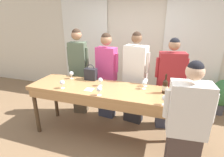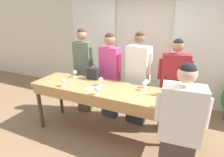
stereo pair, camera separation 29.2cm
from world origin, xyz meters
name	(u,v)px [view 1 (the left image)]	position (x,y,z in m)	size (l,w,h in m)	color
ground_plane	(111,136)	(0.00, 0.00, 0.00)	(18.00, 18.00, 0.00)	#846647
wall_back	(134,44)	(0.00, 1.93, 1.40)	(12.00, 0.06, 2.80)	beige
curtain_panel_left	(85,45)	(-1.36, 1.87, 1.34)	(1.30, 0.03, 2.69)	white
curtain_panel_right	(192,50)	(1.36, 1.87, 1.34)	(1.30, 0.03, 2.69)	white
tasting_bar	(110,94)	(0.00, -0.02, 0.86)	(2.84, 0.74, 0.95)	#B27F4C
wine_bottle	(165,86)	(0.86, 0.09, 1.07)	(0.08, 0.08, 0.31)	black
handbag	(91,74)	(-0.49, 0.29, 1.07)	(0.22, 0.13, 0.30)	#232328
wine_glass_front_left	(62,83)	(-0.76, -0.24, 1.05)	(0.08, 0.08, 0.14)	white
wine_glass_front_mid	(144,83)	(0.53, 0.16, 1.05)	(0.08, 0.08, 0.14)	white
wine_glass_front_right	(173,93)	(0.97, -0.12, 1.05)	(0.08, 0.08, 0.14)	white
wine_glass_center_left	(146,81)	(0.54, 0.28, 1.05)	(0.08, 0.08, 0.14)	white
wine_glass_center_mid	(181,86)	(1.09, 0.20, 1.05)	(0.08, 0.08, 0.14)	white
wine_glass_center_right	(99,89)	(-0.08, -0.31, 1.05)	(0.08, 0.08, 0.14)	white
wine_glass_back_left	(100,80)	(-0.21, 0.06, 1.05)	(0.08, 0.08, 0.14)	white
wine_glass_back_mid	(165,98)	(0.88, -0.32, 1.05)	(0.08, 0.08, 0.14)	white
wine_glass_back_right	(71,74)	(-0.87, 0.23, 1.05)	(0.08, 0.08, 0.14)	white
napkin	(89,89)	(-0.32, -0.16, 0.95)	(0.13, 0.13, 0.00)	white
pen	(101,80)	(-0.30, 0.30, 0.96)	(0.03, 0.13, 0.01)	#193399
guest_olive_jacket	(79,71)	(-0.94, 0.64, 0.97)	(0.46, 0.30, 1.86)	brown
guest_pink_top	(107,75)	(-0.30, 0.64, 0.95)	(0.51, 0.25, 1.79)	#383D51
guest_cream_sweater	(135,79)	(0.28, 0.64, 0.93)	(0.54, 0.32, 1.83)	#28282D
guest_striped_shirt	(170,85)	(0.94, 0.64, 0.88)	(0.57, 0.32, 1.75)	#383D51
host_pouring	(185,130)	(1.14, -0.65, 0.84)	(0.55, 0.30, 1.67)	#473833
potted_plant	(222,94)	(2.06, 1.50, 0.48)	(0.42, 0.42, 0.81)	#4C4C51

